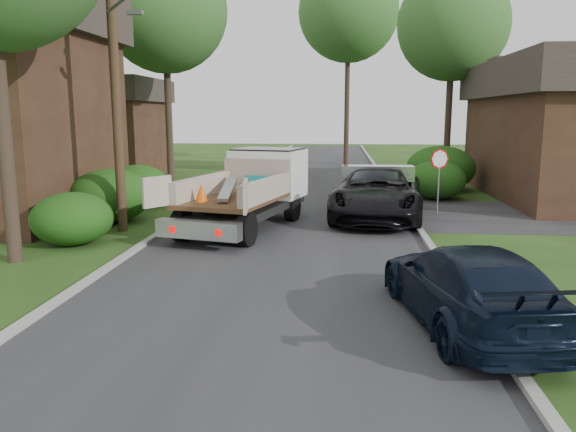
% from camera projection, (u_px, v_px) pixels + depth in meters
% --- Properties ---
extents(ground, '(120.00, 120.00, 0.00)m').
position_uv_depth(ground, '(273.00, 280.00, 12.87)').
color(ground, '#213F12').
rests_on(ground, ground).
extents(road, '(8.00, 90.00, 0.02)m').
position_uv_depth(road, '(302.00, 208.00, 22.67)').
color(road, '#28282B').
rests_on(road, ground).
extents(curb_left, '(0.20, 90.00, 0.12)m').
position_uv_depth(curb_left, '(202.00, 205.00, 23.02)').
color(curb_left, '#9E9E99').
rests_on(curb_left, ground).
extents(curb_right, '(0.20, 90.00, 0.12)m').
position_uv_depth(curb_right, '(404.00, 208.00, 22.30)').
color(curb_right, '#9E9E99').
rests_on(curb_right, ground).
extents(stop_sign, '(0.71, 0.32, 2.48)m').
position_uv_depth(stop_sign, '(439.00, 168.00, 20.91)').
color(stop_sign, slate).
rests_on(stop_sign, ground).
extents(utility_pole, '(2.42, 1.25, 10.00)m').
position_uv_depth(utility_pole, '(115.00, 67.00, 17.31)').
color(utility_pole, '#382619').
rests_on(utility_pole, ground).
extents(house_left_far, '(7.56, 7.56, 6.00)m').
position_uv_depth(house_left_far, '(99.00, 125.00, 35.07)').
color(house_left_far, '#382016').
rests_on(house_left_far, ground).
extents(hedge_left_a, '(2.34, 2.34, 1.53)m').
position_uv_depth(hedge_left_a, '(72.00, 219.00, 16.22)').
color(hedge_left_a, '#174910').
rests_on(hedge_left_a, ground).
extents(hedge_left_b, '(2.86, 2.86, 1.87)m').
position_uv_depth(hedge_left_b, '(110.00, 195.00, 19.65)').
color(hedge_left_b, '#174910').
rests_on(hedge_left_b, ground).
extents(hedge_left_c, '(2.60, 2.60, 1.70)m').
position_uv_depth(hedge_left_c, '(137.00, 185.00, 23.12)').
color(hedge_left_c, '#174910').
rests_on(hedge_left_c, ground).
extents(hedge_right_a, '(2.60, 2.60, 1.70)m').
position_uv_depth(hedge_right_a, '(436.00, 180.00, 24.94)').
color(hedge_right_a, '#174910').
rests_on(hedge_right_a, ground).
extents(hedge_right_b, '(3.38, 3.38, 2.21)m').
position_uv_depth(hedge_right_b, '(440.00, 168.00, 27.78)').
color(hedge_right_b, '#174910').
rests_on(hedge_right_b, ground).
extents(tree_left_far, '(6.40, 6.40, 12.20)m').
position_uv_depth(tree_left_far, '(165.00, 10.00, 28.58)').
color(tree_left_far, '#2D2119').
rests_on(tree_left_far, ground).
extents(tree_right_far, '(6.00, 6.00, 11.50)m').
position_uv_depth(tree_right_far, '(453.00, 25.00, 30.29)').
color(tree_right_far, '#2D2119').
rests_on(tree_right_far, ground).
extents(tree_center_far, '(7.20, 7.20, 14.60)m').
position_uv_depth(tree_center_far, '(349.00, 12.00, 40.13)').
color(tree_center_far, '#2D2119').
rests_on(tree_center_far, ground).
extents(flatbed_truck, '(4.29, 7.14, 2.53)m').
position_uv_depth(flatbed_truck, '(255.00, 184.00, 19.18)').
color(flatbed_truck, black).
rests_on(flatbed_truck, ground).
extents(black_pickup, '(3.80, 6.95, 1.85)m').
position_uv_depth(black_pickup, '(378.00, 193.00, 20.27)').
color(black_pickup, black).
rests_on(black_pickup, ground).
extents(navy_suv, '(2.87, 5.36, 1.48)m').
position_uv_depth(navy_suv, '(469.00, 286.00, 9.95)').
color(navy_suv, black).
rests_on(navy_suv, ground).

